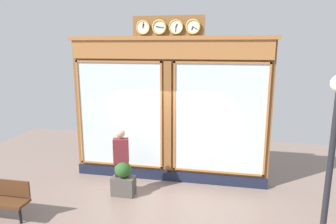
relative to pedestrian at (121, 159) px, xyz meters
The scene contains 5 objects.
shop_facade 1.81m from the pedestrian, 131.44° to the right, with size 5.39×0.42×4.39m.
pedestrian is the anchor object (origin of this frame).
street_lamp 4.68m from the pedestrian, 158.11° to the left, with size 0.28×0.28×3.22m.
planter_box 0.70m from the pedestrian, 137.93° to the left, with size 0.56×0.36×0.47m, color #4C4742.
planter_shrub 0.27m from the pedestrian, 137.93° to the left, with size 0.41×0.41×0.41m, color #285623.
Camera 1 is at (-1.54, 7.70, 3.64)m, focal length 32.51 mm.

